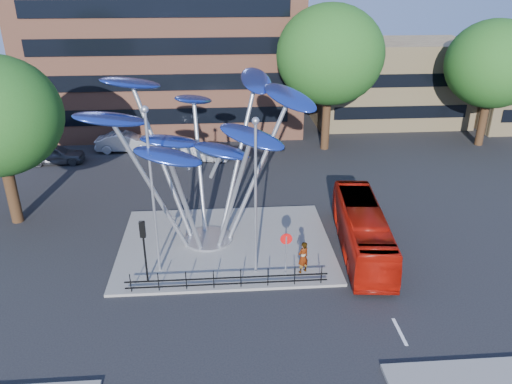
{
  "coord_description": "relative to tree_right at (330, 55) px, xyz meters",
  "views": [
    {
      "loc": [
        -1.14,
        -18.88,
        14.74
      ],
      "look_at": [
        0.6,
        4.0,
        4.25
      ],
      "focal_mm": 35.0,
      "sensor_mm": 36.0,
      "label": 1
    }
  ],
  "objects": [
    {
      "name": "pedestrian_railing_front",
      "position": [
        -9.0,
        -20.3,
        -7.48
      ],
      "size": [
        10.0,
        0.06,
        1.0
      ],
      "color": "black",
      "rests_on": "traffic_island"
    },
    {
      "name": "traffic_light_island",
      "position": [
        -13.0,
        -19.5,
        -5.42
      ],
      "size": [
        0.28,
        0.18,
        3.42
      ],
      "color": "black",
      "rests_on": "traffic_island"
    },
    {
      "name": "parked_car_right",
      "position": [
        -10.64,
        -1.87,
        -7.37
      ],
      "size": [
        4.81,
        2.56,
        1.33
      ],
      "primitive_type": "imported",
      "rotation": [
        0.0,
        0.0,
        1.41
      ],
      "color": "silver",
      "rests_on": "ground"
    },
    {
      "name": "low_building_near",
      "position": [
        8.0,
        8.0,
        -4.04
      ],
      "size": [
        15.0,
        8.0,
        8.0
      ],
      "primitive_type": "cube",
      "color": "tan",
      "rests_on": "ground"
    },
    {
      "name": "parked_car_left",
      "position": [
        -22.46,
        -1.85,
        -7.27
      ],
      "size": [
        4.53,
        1.93,
        1.53
      ],
      "primitive_type": "imported",
      "rotation": [
        0.0,
        0.0,
        1.6
      ],
      "color": "#43444B",
      "rests_on": "ground"
    },
    {
      "name": "street_lamp_right",
      "position": [
        -7.5,
        -19.0,
        -2.94
      ],
      "size": [
        0.36,
        0.36,
        8.3
      ],
      "color": "#9EA0A5",
      "rests_on": "traffic_island"
    },
    {
      "name": "tree_right",
      "position": [
        0.0,
        0.0,
        0.0
      ],
      "size": [
        8.8,
        8.8,
        12.11
      ],
      "color": "black",
      "rests_on": "ground"
    },
    {
      "name": "traffic_island",
      "position": [
        -9.0,
        -16.0,
        -7.96
      ],
      "size": [
        12.0,
        9.0,
        0.15
      ],
      "primitive_type": "cube",
      "color": "slate",
      "rests_on": "ground"
    },
    {
      "name": "parked_car_mid",
      "position": [
        -17.26,
        0.7,
        -7.21
      ],
      "size": [
        5.02,
        1.81,
        1.64
      ],
      "primitive_type": "imported",
      "rotation": [
        0.0,
        0.0,
        1.56
      ],
      "color": "#B4B5BC",
      "rests_on": "ground"
    },
    {
      "name": "pedestrian",
      "position": [
        -5.07,
        -19.23,
        -7.0
      ],
      "size": [
        0.77,
        0.7,
        1.78
      ],
      "primitive_type": "imported",
      "rotation": [
        0.0,
        0.0,
        3.68
      ],
      "color": "gray",
      "rests_on": "traffic_island"
    },
    {
      "name": "ground",
      "position": [
        -8.0,
        -22.0,
        -8.04
      ],
      "size": [
        120.0,
        120.0,
        0.0
      ],
      "primitive_type": "plane",
      "color": "black",
      "rests_on": "ground"
    },
    {
      "name": "red_bus",
      "position": [
        -1.4,
        -17.04,
        -6.74
      ],
      "size": [
        3.11,
        9.5,
        2.6
      ],
      "primitive_type": "imported",
      "rotation": [
        0.0,
        0.0,
        -0.1
      ],
      "color": "#A01107",
      "rests_on": "ground"
    },
    {
      "name": "no_entry_sign_island",
      "position": [
        -6.0,
        -19.48,
        -6.22
      ],
      "size": [
        0.6,
        0.1,
        2.45
      ],
      "color": "#9EA0A5",
      "rests_on": "traffic_island"
    },
    {
      "name": "street_lamp_left",
      "position": [
        -12.5,
        -18.5,
        -2.68
      ],
      "size": [
        0.36,
        0.36,
        8.8
      ],
      "color": "#9EA0A5",
      "rests_on": "traffic_island"
    },
    {
      "name": "leaf_sculpture",
      "position": [
        -10.07,
        -15.32,
        -1.16
      ],
      "size": [
        12.72,
        9.54,
        9.51
      ],
      "color": "#9EA0A5",
      "rests_on": "traffic_island"
    },
    {
      "name": "tree_far",
      "position": [
        14.0,
        0.0,
        -0.93
      ],
      "size": [
        8.0,
        8.0,
        10.81
      ],
      "color": "black",
      "rests_on": "ground"
    }
  ]
}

